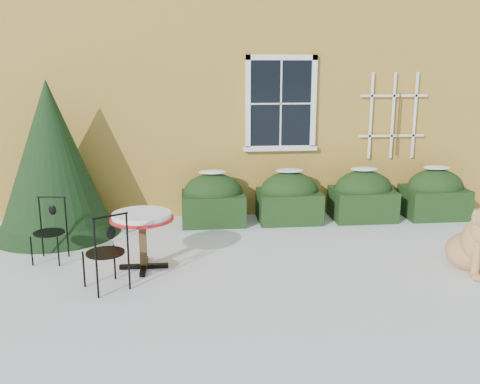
{
  "coord_description": "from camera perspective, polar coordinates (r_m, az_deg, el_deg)",
  "views": [
    {
      "loc": [
        -0.73,
        -6.19,
        2.62
      ],
      "look_at": [
        0.0,
        1.0,
        0.9
      ],
      "focal_mm": 40.0,
      "sensor_mm": 36.0,
      "label": 1
    }
  ],
  "objects": [
    {
      "name": "ground",
      "position": [
        6.76,
        0.86,
        -9.42
      ],
      "size": [
        80.0,
        80.0,
        0.0
      ],
      "primitive_type": "plane",
      "color": "white",
      "rests_on": "ground"
    },
    {
      "name": "bistro_table",
      "position": [
        7.05,
        -10.41,
        -3.19
      ],
      "size": [
        0.82,
        0.82,
        0.76
      ],
      "rotation": [
        0.0,
        0.0,
        0.03
      ],
      "color": "black",
      "rests_on": "ground"
    },
    {
      "name": "patio_chair_near",
      "position": [
        6.53,
        -14.04,
        -6.15
      ],
      "size": [
        0.59,
        0.58,
        0.96
      ],
      "rotation": [
        0.0,
        0.0,
        3.7
      ],
      "color": "black",
      "rests_on": "ground"
    },
    {
      "name": "dog",
      "position": [
        7.54,
        23.91,
        -5.02
      ],
      "size": [
        0.66,
        1.07,
        0.97
      ],
      "rotation": [
        0.0,
        0.0,
        -0.03
      ],
      "color": "tan",
      "rests_on": "ground"
    },
    {
      "name": "hedge_row",
      "position": [
        9.32,
        9.17,
        -0.54
      ],
      "size": [
        4.95,
        0.8,
        0.91
      ],
      "color": "black",
      "rests_on": "ground"
    },
    {
      "name": "patio_chair_far",
      "position": [
        7.73,
        -19.62,
        -3.83
      ],
      "size": [
        0.44,
        0.43,
        0.87
      ],
      "rotation": [
        0.0,
        0.0,
        -0.14
      ],
      "color": "black",
      "rests_on": "ground"
    },
    {
      "name": "house",
      "position": [
        13.22,
        -2.72,
        15.96
      ],
      "size": [
        12.4,
        8.4,
        6.4
      ],
      "color": "gold",
      "rests_on": "ground"
    },
    {
      "name": "evergreen_shrub",
      "position": [
        8.83,
        -19.32,
        1.89
      ],
      "size": [
        2.0,
        2.0,
        2.42
      ],
      "rotation": [
        0.0,
        0.0,
        -0.34
      ],
      "color": "black",
      "rests_on": "ground"
    }
  ]
}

